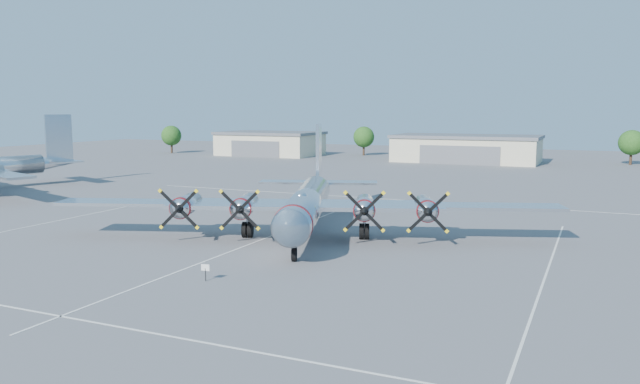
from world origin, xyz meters
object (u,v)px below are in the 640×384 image
at_px(tree_west, 364,137).
at_px(main_bomber_b29, 308,234).
at_px(info_placard, 205,269).
at_px(hangar_west, 270,143).
at_px(tree_far_west, 171,136).
at_px(tree_east, 632,143).
at_px(hangar_center, 466,148).

height_order(tree_west, main_bomber_b29, tree_west).
distance_m(main_bomber_b29, info_placard, 15.82).
height_order(hangar_west, tree_far_west, tree_far_west).
distance_m(tree_far_west, tree_west, 46.57).
bearing_deg(tree_far_west, hangar_west, 9.01).
relative_size(tree_west, tree_east, 1.00).
bearing_deg(tree_west, hangar_west, -158.11).
bearing_deg(tree_west, tree_east, -2.08).
relative_size(tree_far_west, info_placard, 6.30).
xyz_separation_m(hangar_west, tree_far_west, (-25.00, -3.96, 1.51)).
bearing_deg(hangar_west, main_bomber_b29, -59.21).
height_order(tree_west, info_placard, tree_west).
relative_size(hangar_west, tree_west, 3.40).
xyz_separation_m(tree_east, info_placard, (-27.05, -101.40, -3.48)).
xyz_separation_m(hangar_west, hangar_center, (45.00, -0.00, -0.00)).
bearing_deg(main_bomber_b29, tree_far_west, 113.89).
bearing_deg(hangar_center, tree_west, 162.18).
xyz_separation_m(tree_west, info_placard, (27.95, -103.40, -3.48)).
bearing_deg(hangar_center, info_placard, -88.23).
distance_m(hangar_center, info_placard, 95.43).
bearing_deg(tree_east, tree_far_west, -174.29).
height_order(hangar_center, info_placard, hangar_center).
height_order(hangar_center, tree_far_west, tree_far_west).
relative_size(tree_west, info_placard, 6.30).
xyz_separation_m(hangar_west, main_bomber_b29, (47.41, -79.56, -2.71)).
xyz_separation_m(tree_far_west, info_placard, (72.95, -91.40, -3.48)).
bearing_deg(tree_east, hangar_center, -168.62).
bearing_deg(tree_west, hangar_center, -17.82).
distance_m(hangar_center, main_bomber_b29, 79.65).
bearing_deg(tree_far_west, tree_west, 14.93).
relative_size(hangar_west, tree_far_west, 3.40).
xyz_separation_m(hangar_center, tree_west, (-25.00, 8.04, 1.51)).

